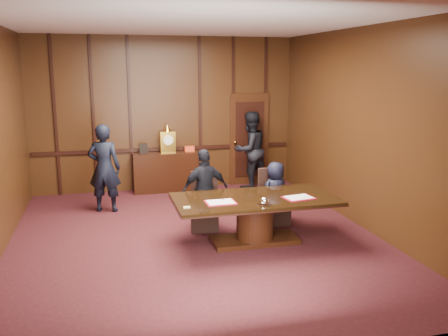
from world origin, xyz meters
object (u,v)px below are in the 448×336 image
Objects in this scene: sideboard at (168,170)px; witness_left at (104,168)px; conference_table at (255,212)px; signatory_right at (275,193)px; witness_right at (250,150)px; signatory_left at (205,190)px.

sideboard is 0.92× the size of witness_left.
signatory_right reaches higher than conference_table.
witness_right reaches higher than sideboard.
signatory_right is at bearing 170.84° from signatory_left.
witness_right is at bearing -4.77° from sideboard.
witness_left is 3.52m from witness_right.
signatory_left is at bearing -85.02° from sideboard.
signatory_left is 1.25× the size of signatory_right.
signatory_right is (0.65, 0.80, 0.07)m from conference_table.
witness_left is at bearing -4.33° from witness_right.
witness_right is at bearing -145.74° from witness_left.
signatory_right is 3.38m from witness_left.
witness_left is at bearing -138.17° from sideboard.
conference_table is 2.27× the size of signatory_right.
conference_table is 1.50× the size of witness_left.
witness_left is (-1.67, 1.58, 0.15)m from signatory_left.
conference_table is 1.05m from signatory_left.
conference_table is at bearing -76.19° from sideboard.
witness_right is at bearing -115.72° from signatory_right.
witness_right is (1.02, 3.50, 0.39)m from conference_table.
sideboard is 1.11× the size of signatory_left.
sideboard is 0.61× the size of conference_table.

